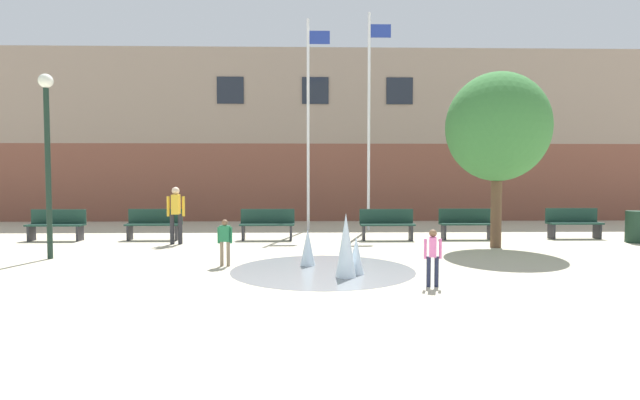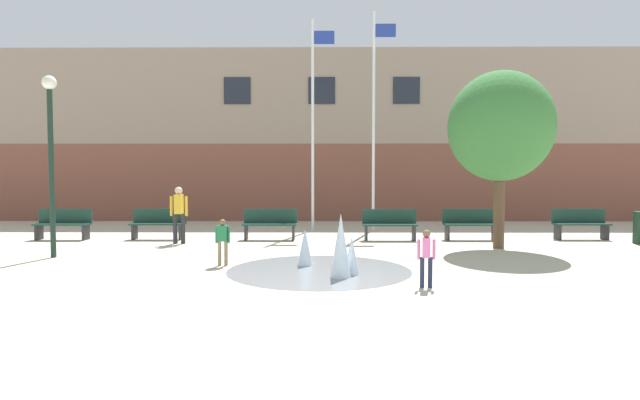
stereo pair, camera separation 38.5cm
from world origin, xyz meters
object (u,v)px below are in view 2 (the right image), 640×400
object	(u,v)px
park_bench_under_right_flagpole	(390,224)
park_bench_far_right	(580,223)
flagpole_right	(374,115)
park_bench_far_left	(63,224)
adult_watching	(179,210)
street_tree_near_building	(500,127)
park_bench_near_trashcan	(470,224)
park_bench_left_of_flagpoles	(159,223)
child_with_pink_shirt	(223,238)
child_in_fountain	(426,254)
park_bench_center	(270,224)
lamp_post_left_lane	(51,140)
flagpole_left	(314,119)

from	to	relation	value
park_bench_under_right_flagpole	park_bench_far_right	size ratio (longest dim) A/B	1.00
flagpole_right	park_bench_far_left	bearing A→B (deg)	-164.16
adult_watching	street_tree_near_building	distance (m)	8.95
flagpole_right	park_bench_near_trashcan	bearing A→B (deg)	-45.56
park_bench_under_right_flagpole	adult_watching	world-z (taller)	adult_watching
park_bench_far_left	park_bench_near_trashcan	world-z (taller)	same
park_bench_left_of_flagpoles	child_with_pink_shirt	distance (m)	5.22
park_bench_near_trashcan	adult_watching	xyz separation A→B (m)	(-8.40, -0.91, 0.45)
child_in_fountain	child_with_pink_shirt	size ratio (longest dim) A/B	1.00
park_bench_center	child_with_pink_shirt	bearing A→B (deg)	-97.09
park_bench_under_right_flagpole	park_bench_far_right	xyz separation A→B (m)	(5.73, 0.26, 0.00)
street_tree_near_building	lamp_post_left_lane	bearing A→B (deg)	-171.87
park_bench_far_left	park_bench_center	xyz separation A→B (m)	(6.15, 0.03, 0.00)
park_bench_far_left	park_bench_far_right	world-z (taller)	same
park_bench_center	flagpole_right	size ratio (longest dim) A/B	0.21
park_bench_far_left	park_bench_left_of_flagpoles	world-z (taller)	same
park_bench_left_of_flagpoles	adult_watching	bearing A→B (deg)	-47.25
park_bench_under_right_flagpole	street_tree_near_building	distance (m)	4.09
child_with_pink_shirt	park_bench_center	bearing A→B (deg)	-88.17
child_with_pink_shirt	flagpole_left	xyz separation A→B (m)	(1.78, 6.96, 3.30)
park_bench_far_left	street_tree_near_building	bearing A→B (deg)	-7.72
park_bench_far_right	lamp_post_left_lane	world-z (taller)	lamp_post_left_lane
park_bench_left_of_flagpoles	lamp_post_left_lane	xyz separation A→B (m)	(-1.34, -3.35, 2.23)
park_bench_near_trashcan	street_tree_near_building	size ratio (longest dim) A/B	0.35
child_with_pink_shirt	flagpole_right	xyz separation A→B (m)	(3.89, 6.96, 3.42)
street_tree_near_building	park_bench_left_of_flagpoles	bearing A→B (deg)	169.35
park_bench_left_of_flagpoles	child_in_fountain	bearing A→B (deg)	-43.81
park_bench_far_left	park_bench_near_trashcan	size ratio (longest dim) A/B	1.00
park_bench_under_right_flagpole	child_in_fountain	bearing A→B (deg)	-91.83
child_in_fountain	park_bench_center	bearing A→B (deg)	-137.81
flagpole_left	flagpole_right	xyz separation A→B (m)	(2.11, 0.00, 0.12)
park_bench_far_left	park_bench_far_right	bearing A→B (deg)	0.71
street_tree_near_building	park_bench_near_trashcan	bearing A→B (deg)	97.78
park_bench_near_trashcan	child_in_fountain	xyz separation A→B (m)	(-2.60, -6.35, 0.10)
flagpole_left	park_bench_far_left	bearing A→B (deg)	-159.96
flagpole_left	street_tree_near_building	bearing A→B (deg)	-41.50
park_bench_left_of_flagpoles	park_bench_under_right_flagpole	world-z (taller)	same
park_bench_center	park_bench_far_right	bearing A→B (deg)	1.01
park_bench_left_of_flagpoles	park_bench_center	xyz separation A→B (m)	(3.35, -0.09, 0.00)
park_bench_far_left	park_bench_far_right	size ratio (longest dim) A/B	1.00
park_bench_far_left	park_bench_near_trashcan	xyz separation A→B (m)	(12.10, 0.05, 0.00)
child_in_fountain	street_tree_near_building	size ratio (longest dim) A/B	0.21
child_with_pink_shirt	flagpole_left	distance (m)	7.91
child_in_fountain	street_tree_near_building	world-z (taller)	street_tree_near_building
child_with_pink_shirt	park_bench_near_trashcan	bearing A→B (deg)	-137.37
park_bench_center	adult_watching	distance (m)	2.65
park_bench_far_right	park_bench_near_trashcan	bearing A→B (deg)	-177.64
child_in_fountain	flagpole_left	bearing A→B (deg)	-152.51
park_bench_near_trashcan	street_tree_near_building	xyz separation A→B (m)	(0.24, -1.73, 2.69)
child_in_fountain	adult_watching	size ratio (longest dim) A/B	0.62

